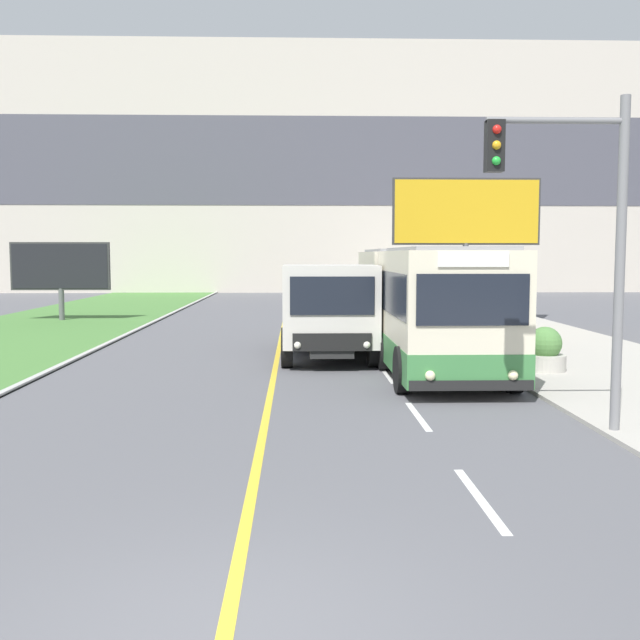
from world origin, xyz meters
name	(u,v)px	position (x,y,z in m)	size (l,w,h in m)	color
ground_plane	(224,639)	(0.00, 0.00, 0.00)	(300.00, 300.00, 0.00)	#56565B
lane_marking_centre	(272,560)	(0.32, 1.45, 0.00)	(2.88, 140.00, 0.01)	gold
apartment_block_background	(290,173)	(0.00, 55.86, 9.52)	(80.00, 8.04, 19.04)	beige
city_bus	(422,305)	(3.96, 14.66, 1.57)	(2.65, 11.81, 3.08)	beige
dump_truck	(329,313)	(1.43, 14.79, 1.33)	(2.55, 6.32, 2.65)	black
traffic_light_mast	(579,220)	(5.04, 6.32, 3.46)	(2.28, 0.32, 5.41)	slate
billboard_large	(466,215)	(7.71, 26.06, 4.58)	(6.24, 0.24, 6.13)	#59595B
billboard_small	(60,268)	(-9.86, 27.89, 2.34)	(4.32, 0.24, 3.47)	#59595B
planter_round_near	(545,352)	(6.64, 12.52, 0.55)	(1.03, 1.03, 1.08)	#B7B2A8
planter_round_second	(501,335)	(6.58, 16.23, 0.55)	(1.01, 1.01, 1.08)	#B7B2A8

